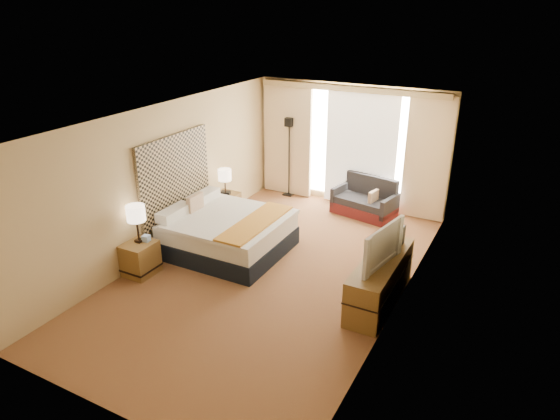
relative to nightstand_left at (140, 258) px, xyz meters
The scene contains 21 objects.
floor 2.16m from the nightstand_left, 29.31° to the left, with size 4.20×7.00×0.02m, color #60291B.
ceiling 3.16m from the nightstand_left, 29.31° to the left, with size 4.20×7.00×0.02m, color beige.
wall_back 5.02m from the nightstand_left, 67.66° to the left, with size 4.20×0.02×2.60m, color tan.
wall_front 3.25m from the nightstand_left, 52.65° to the right, with size 4.20×0.02×2.60m, color tan.
wall_left 1.49m from the nightstand_left, 102.36° to the left, with size 0.02×7.00×2.60m, color tan.
wall_right 4.23m from the nightstand_left, 14.81° to the left, with size 0.02×7.00×2.60m, color tan.
headboard 1.62m from the nightstand_left, 98.64° to the left, with size 0.06×1.85×1.50m, color black.
nightstand_left is the anchor object (origin of this frame).
nightstand_right 2.50m from the nightstand_left, 90.00° to the left, with size 0.45×0.52×0.55m, color brown.
media_dresser 3.85m from the nightstand_left, 15.84° to the left, with size 0.50×1.80×0.70m, color brown.
window 5.10m from the nightstand_left, 64.87° to the left, with size 2.30×0.02×2.30m, color white.
curtains 4.95m from the nightstand_left, 67.18° to the left, with size 4.12×0.19×2.56m.
bed 1.57m from the nightstand_left, 59.00° to the left, with size 1.96×1.79×0.95m.
loveseat 4.75m from the nightstand_left, 59.29° to the left, with size 1.38×0.92×0.79m.
floor_lamp 4.49m from the nightstand_left, 83.45° to the left, with size 0.23×0.23×1.80m.
desk_chair 4.00m from the nightstand_left, 23.05° to the left, with size 0.49×0.49×1.00m.
lamp_left 0.77m from the nightstand_left, 121.08° to the left, with size 0.30×0.30×0.63m.
lamp_right 2.54m from the nightstand_left, 88.76° to the left, with size 0.26×0.26×0.55m.
tissue_box 0.35m from the nightstand_left, 65.09° to the left, with size 0.11×0.11×0.10m, color #93B3E3.
telephone 2.50m from the nightstand_left, 89.46° to the left, with size 0.18×0.14×0.07m, color black.
television 3.83m from the nightstand_left, 13.85° to the left, with size 1.05×0.14×0.61m, color black.
Camera 1 is at (3.52, -6.32, 4.17)m, focal length 32.00 mm.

